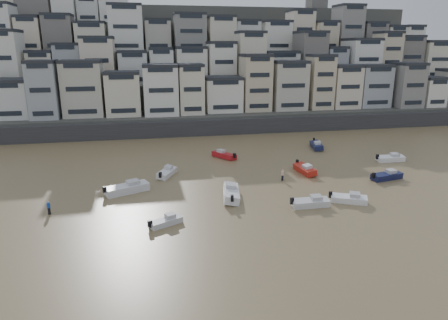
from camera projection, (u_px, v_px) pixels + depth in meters
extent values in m
cube|color=#38383A|center=(223.00, 126.00, 91.49)|extent=(140.00, 3.00, 3.50)
cube|color=#4C4C47|center=(237.00, 119.00, 98.96)|extent=(140.00, 14.00, 4.00)
cube|color=#4C4C47|center=(228.00, 101.00, 109.44)|extent=(140.00, 14.00, 10.00)
cube|color=#4C4C47|center=(220.00, 82.00, 119.64)|extent=(140.00, 14.00, 18.00)
cube|color=#4C4C47|center=(213.00, 67.00, 129.84)|extent=(140.00, 16.00, 26.00)
cube|color=#4C4C47|center=(206.00, 56.00, 142.20)|extent=(140.00, 18.00, 32.00)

